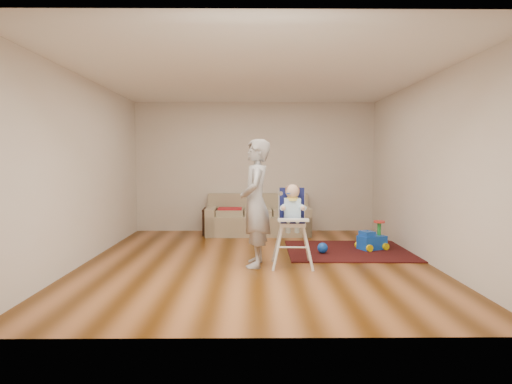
{
  "coord_description": "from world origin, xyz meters",
  "views": [
    {
      "loc": [
        -0.06,
        -6.25,
        1.5
      ],
      "look_at": [
        0.0,
        0.4,
        1.0
      ],
      "focal_mm": 30.0,
      "sensor_mm": 36.0,
      "label": 1
    }
  ],
  "objects_px": {
    "toy_ball": "(323,248)",
    "high_chair": "(292,227)",
    "ride_on_toy": "(372,235)",
    "adult": "(255,203)",
    "side_table": "(216,221)",
    "sofa": "(258,215)"
  },
  "relations": [
    {
      "from": "ride_on_toy",
      "to": "toy_ball",
      "type": "bearing_deg",
      "value": 176.64
    },
    {
      "from": "side_table",
      "to": "high_chair",
      "type": "bearing_deg",
      "value": -64.24
    },
    {
      "from": "adult",
      "to": "high_chair",
      "type": "bearing_deg",
      "value": 88.59
    },
    {
      "from": "ride_on_toy",
      "to": "toy_ball",
      "type": "xyz_separation_m",
      "value": [
        -0.87,
        -0.31,
        -0.15
      ]
    },
    {
      "from": "high_chair",
      "to": "sofa",
      "type": "bearing_deg",
      "value": 101.93
    },
    {
      "from": "sofa",
      "to": "side_table",
      "type": "height_order",
      "value": "sofa"
    },
    {
      "from": "high_chair",
      "to": "adult",
      "type": "distance_m",
      "value": 0.61
    },
    {
      "from": "toy_ball",
      "to": "adult",
      "type": "height_order",
      "value": "adult"
    },
    {
      "from": "high_chair",
      "to": "ride_on_toy",
      "type": "bearing_deg",
      "value": 39.03
    },
    {
      "from": "sofa",
      "to": "ride_on_toy",
      "type": "bearing_deg",
      "value": -39.4
    },
    {
      "from": "toy_ball",
      "to": "side_table",
      "type": "bearing_deg",
      "value": 133.92
    },
    {
      "from": "side_table",
      "to": "ride_on_toy",
      "type": "distance_m",
      "value": 3.18
    },
    {
      "from": "high_chair",
      "to": "adult",
      "type": "height_order",
      "value": "adult"
    },
    {
      "from": "side_table",
      "to": "adult",
      "type": "distance_m",
      "value": 2.86
    },
    {
      "from": "ride_on_toy",
      "to": "adult",
      "type": "height_order",
      "value": "adult"
    },
    {
      "from": "sofa",
      "to": "side_table",
      "type": "xyz_separation_m",
      "value": [
        -0.86,
        0.09,
        -0.14
      ]
    },
    {
      "from": "ride_on_toy",
      "to": "toy_ball",
      "type": "height_order",
      "value": "ride_on_toy"
    },
    {
      "from": "toy_ball",
      "to": "high_chair",
      "type": "distance_m",
      "value": 1.05
    },
    {
      "from": "ride_on_toy",
      "to": "adult",
      "type": "bearing_deg",
      "value": -174.49
    },
    {
      "from": "ride_on_toy",
      "to": "high_chair",
      "type": "relative_size",
      "value": 0.4
    },
    {
      "from": "side_table",
      "to": "high_chair",
      "type": "distance_m",
      "value": 3.01
    },
    {
      "from": "high_chair",
      "to": "toy_ball",
      "type": "bearing_deg",
      "value": 56.11
    }
  ]
}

